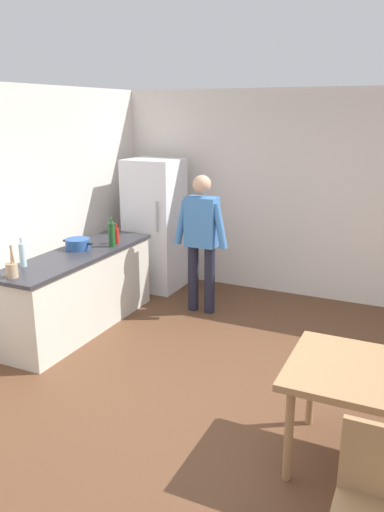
{
  "coord_description": "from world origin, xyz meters",
  "views": [
    {
      "loc": [
        1.44,
        -3.55,
        2.43
      ],
      "look_at": [
        -0.69,
        1.02,
        0.97
      ],
      "focal_mm": 35.38,
      "sensor_mm": 36.0,
      "label": 1
    }
  ],
  "objects_px": {
    "bottle_water_clear": "(22,255)",
    "bottle_wine_green": "(112,234)",
    "refrigerator": "(155,225)",
    "person": "(201,235)",
    "utensil_jar": "(12,270)",
    "cooking_pot": "(78,244)",
    "bottle_sauce_red": "(116,236)",
    "chair": "(377,503)"
  },
  "relations": [
    {
      "from": "bottle_water_clear",
      "to": "bottle_wine_green",
      "type": "relative_size",
      "value": 0.88
    },
    {
      "from": "refrigerator",
      "to": "person",
      "type": "relative_size",
      "value": 1.06
    },
    {
      "from": "person",
      "to": "utensil_jar",
      "type": "height_order",
      "value": "person"
    },
    {
      "from": "cooking_pot",
      "to": "bottle_water_clear",
      "type": "xyz_separation_m",
      "value": [
        -0.09,
        -0.78,
        0.07
      ]
    },
    {
      "from": "bottle_water_clear",
      "to": "bottle_sauce_red",
      "type": "distance_m",
      "value": 1.23
    },
    {
      "from": "utensil_jar",
      "to": "bottle_sauce_red",
      "type": "distance_m",
      "value": 1.5
    },
    {
      "from": "bottle_water_clear",
      "to": "bottle_wine_green",
      "type": "bearing_deg",
      "value": 69.9
    },
    {
      "from": "person",
      "to": "bottle_wine_green",
      "type": "distance_m",
      "value": 1.07
    },
    {
      "from": "utensil_jar",
      "to": "chair",
      "type": "bearing_deg",
      "value": -17.99
    },
    {
      "from": "chair",
      "to": "utensil_jar",
      "type": "xyz_separation_m",
      "value": [
        -3.42,
        1.11,
        0.44
      ]
    },
    {
      "from": "bottle_water_clear",
      "to": "refrigerator",
      "type": "bearing_deg",
      "value": 83.01
    },
    {
      "from": "refrigerator",
      "to": "utensil_jar",
      "type": "bearing_deg",
      "value": -92.7
    },
    {
      "from": "bottle_water_clear",
      "to": "bottle_wine_green",
      "type": "xyz_separation_m",
      "value": [
        0.38,
        1.04,
        0.02
      ]
    },
    {
      "from": "utensil_jar",
      "to": "bottle_wine_green",
      "type": "relative_size",
      "value": 0.94
    },
    {
      "from": "person",
      "to": "cooking_pot",
      "type": "height_order",
      "value": "person"
    },
    {
      "from": "person",
      "to": "bottle_sauce_red",
      "type": "bearing_deg",
      "value": -149.49
    },
    {
      "from": "cooking_pot",
      "to": "chair",
      "type": "bearing_deg",
      "value": -32.27
    },
    {
      "from": "cooking_pot",
      "to": "bottle_water_clear",
      "type": "height_order",
      "value": "bottle_water_clear"
    },
    {
      "from": "refrigerator",
      "to": "person",
      "type": "distance_m",
      "value": 1.1
    },
    {
      "from": "person",
      "to": "chair",
      "type": "height_order",
      "value": "person"
    },
    {
      "from": "utensil_jar",
      "to": "bottle_wine_green",
      "type": "height_order",
      "value": "bottle_wine_green"
    },
    {
      "from": "cooking_pot",
      "to": "bottle_wine_green",
      "type": "bearing_deg",
      "value": 41.5
    },
    {
      "from": "bottle_wine_green",
      "to": "chair",
      "type": "bearing_deg",
      "value": -37.6
    },
    {
      "from": "cooking_pot",
      "to": "utensil_jar",
      "type": "height_order",
      "value": "utensil_jar"
    },
    {
      "from": "person",
      "to": "utensil_jar",
      "type": "distance_m",
      "value": 2.27
    },
    {
      "from": "person",
      "to": "bottle_wine_green",
      "type": "height_order",
      "value": "person"
    },
    {
      "from": "chair",
      "to": "bottle_sauce_red",
      "type": "height_order",
      "value": "bottle_sauce_red"
    },
    {
      "from": "bottle_sauce_red",
      "to": "bottle_wine_green",
      "type": "xyz_separation_m",
      "value": [
        0.03,
        -0.14,
        0.05
      ]
    },
    {
      "from": "bottle_sauce_red",
      "to": "bottle_wine_green",
      "type": "relative_size",
      "value": 0.71
    },
    {
      "from": "bottle_water_clear",
      "to": "bottle_sauce_red",
      "type": "height_order",
      "value": "bottle_water_clear"
    },
    {
      "from": "chair",
      "to": "cooking_pot",
      "type": "bearing_deg",
      "value": 155.74
    },
    {
      "from": "person",
      "to": "chair",
      "type": "xyz_separation_m",
      "value": [
        2.35,
        -3.11,
        -0.44
      ]
    },
    {
      "from": "refrigerator",
      "to": "person",
      "type": "xyz_separation_m",
      "value": [
        0.95,
        -0.55,
        0.08
      ]
    },
    {
      "from": "chair",
      "to": "bottle_sauce_red",
      "type": "distance_m",
      "value": 4.17
    },
    {
      "from": "person",
      "to": "utensil_jar",
      "type": "relative_size",
      "value": 5.31
    },
    {
      "from": "cooking_pot",
      "to": "bottle_sauce_red",
      "type": "xyz_separation_m",
      "value": [
        0.26,
        0.4,
        0.04
      ]
    },
    {
      "from": "chair",
      "to": "bottle_water_clear",
      "type": "distance_m",
      "value": 3.88
    },
    {
      "from": "bottle_water_clear",
      "to": "chair",
      "type": "bearing_deg",
      "value": -21.71
    },
    {
      "from": "bottle_sauce_red",
      "to": "person",
      "type": "bearing_deg",
      "value": 30.51
    },
    {
      "from": "bottle_wine_green",
      "to": "person",
      "type": "bearing_deg",
      "value": 37.72
    },
    {
      "from": "cooking_pot",
      "to": "bottle_water_clear",
      "type": "distance_m",
      "value": 0.79
    },
    {
      "from": "utensil_jar",
      "to": "person",
      "type": "bearing_deg",
      "value": 61.89
    }
  ]
}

